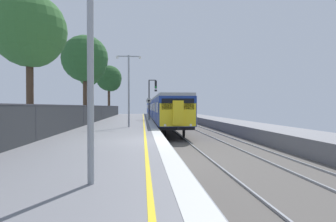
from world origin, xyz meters
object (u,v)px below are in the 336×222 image
object	(u,v)px
commuter_train_at_platform	(158,109)
background_tree_right	(31,33)
background_tree_back	(109,79)
platform_lamp_near	(90,39)
platform_lamp_mid	(129,85)
speed_limit_sign	(149,106)
background_tree_centre	(86,60)
background_tree_left	(89,76)
signal_gantry	(151,95)

from	to	relation	value
commuter_train_at_platform	background_tree_right	world-z (taller)	background_tree_right
background_tree_back	platform_lamp_near	bearing A→B (deg)	-84.53
platform_lamp_mid	platform_lamp_near	bearing A→B (deg)	-90.00
speed_limit_sign	background_tree_centre	bearing A→B (deg)	-146.94
platform_lamp_near	background_tree_right	bearing A→B (deg)	114.21
background_tree_left	background_tree_centre	size ratio (longest dim) A/B	0.84
commuter_train_at_platform	background_tree_left	bearing A→B (deg)	-136.35
signal_gantry	background_tree_left	size ratio (longest dim) A/B	0.68
commuter_train_at_platform	background_tree_back	distance (m)	9.55
platform_lamp_near	background_tree_right	distance (m)	13.11
platform_lamp_mid	background_tree_centre	xyz separation A→B (m)	(-4.55, 6.92, 2.90)
background_tree_back	background_tree_left	bearing A→B (deg)	-100.29
signal_gantry	background_tree_back	xyz separation A→B (m)	(-6.68, 13.87, 3.10)
background_tree_right	signal_gantry	bearing A→B (deg)	70.68
commuter_train_at_platform	signal_gantry	bearing A→B (deg)	-96.19
background_tree_centre	background_tree_back	size ratio (longest dim) A/B	1.02
commuter_train_at_platform	signal_gantry	world-z (taller)	signal_gantry
commuter_train_at_platform	speed_limit_sign	distance (m)	17.29
background_tree_centre	background_tree_right	xyz separation A→B (m)	(-0.70, -13.51, -0.47)
background_tree_centre	background_tree_back	world-z (taller)	background_tree_centre
platform_lamp_mid	background_tree_back	world-z (taller)	background_tree_back
commuter_train_at_platform	background_tree_back	size ratio (longest dim) A/B	7.16
platform_lamp_mid	background_tree_centre	distance (m)	8.78
commuter_train_at_platform	background_tree_left	distance (m)	14.43
platform_lamp_near	background_tree_back	distance (m)	47.13
background_tree_centre	background_tree_right	world-z (taller)	background_tree_centre
platform_lamp_near	background_tree_left	xyz separation A→B (m)	(-6.25, 37.06, 2.72)
background_tree_centre	background_tree_right	bearing A→B (deg)	-92.98
background_tree_right	platform_lamp_near	bearing A→B (deg)	-65.79
platform_lamp_mid	background_tree_left	world-z (taller)	background_tree_left
signal_gantry	platform_lamp_mid	xyz separation A→B (m)	(-2.19, -14.67, 0.23)
commuter_train_at_platform	background_tree_back	bearing A→B (deg)	178.02
speed_limit_sign	platform_lamp_mid	distance (m)	11.35
speed_limit_sign	platform_lamp_mid	world-z (taller)	platform_lamp_mid
platform_lamp_near	background_tree_right	world-z (taller)	background_tree_right
background_tree_right	background_tree_back	xyz separation A→B (m)	(0.77, 35.12, 0.45)
background_tree_right	background_tree_centre	bearing A→B (deg)	87.02
background_tree_left	background_tree_centre	xyz separation A→B (m)	(1.70, -11.87, 0.49)
signal_gantry	speed_limit_sign	distance (m)	3.91
signal_gantry	background_tree_back	bearing A→B (deg)	115.72
signal_gantry	platform_lamp_mid	bearing A→B (deg)	-98.51
signal_gantry	commuter_train_at_platform	bearing A→B (deg)	83.81
background_tree_left	background_tree_centre	world-z (taller)	background_tree_centre
background_tree_left	platform_lamp_near	bearing A→B (deg)	-80.42
speed_limit_sign	platform_lamp_near	world-z (taller)	platform_lamp_near
signal_gantry	background_tree_right	bearing A→B (deg)	-109.32
platform_lamp_mid	background_tree_right	world-z (taller)	background_tree_right
commuter_train_at_platform	platform_lamp_mid	distance (m)	28.57
commuter_train_at_platform	background_tree_right	distance (m)	36.25
platform_lamp_near	background_tree_back	size ratio (longest dim) A/B	0.59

